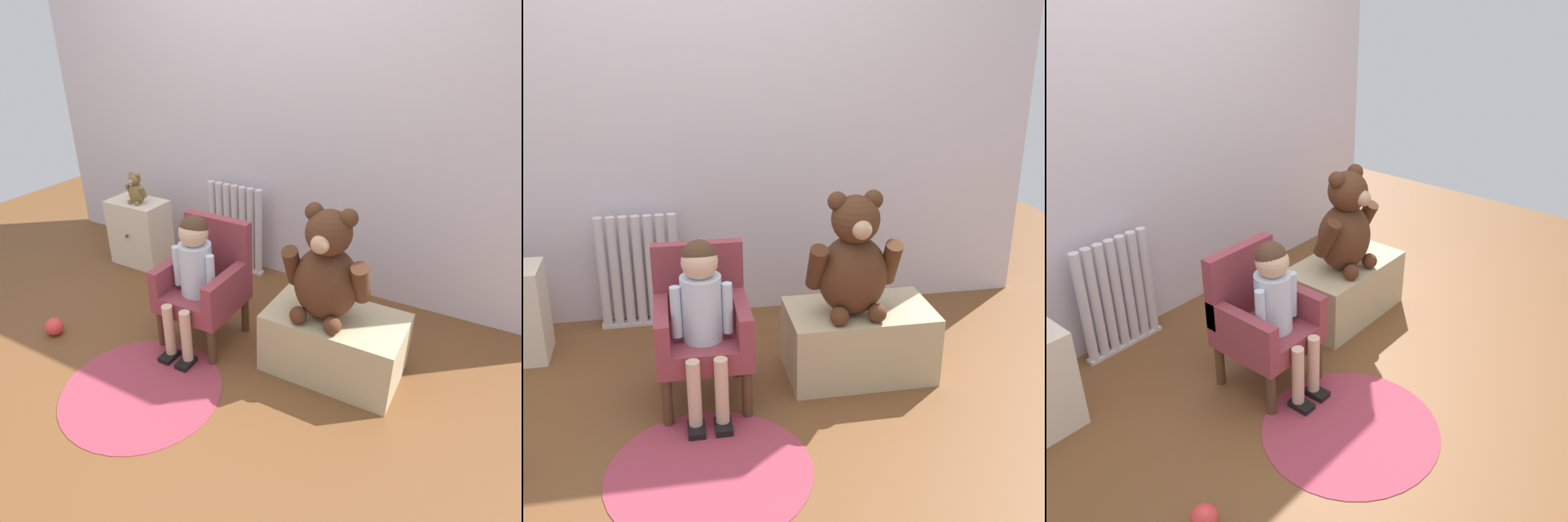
{
  "view_description": "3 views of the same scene",
  "coord_description": "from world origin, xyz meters",
  "views": [
    {
      "loc": [
        1.3,
        -1.34,
        1.61
      ],
      "look_at": [
        0.32,
        0.42,
        0.55
      ],
      "focal_mm": 32.0,
      "sensor_mm": 36.0,
      "label": 1
    },
    {
      "loc": [
        -0.12,
        -2.13,
        1.61
      ],
      "look_at": [
        0.35,
        0.39,
        0.62
      ],
      "focal_mm": 45.0,
      "sensor_mm": 36.0,
      "label": 2
    },
    {
      "loc": [
        -1.63,
        -1.22,
        1.81
      ],
      "look_at": [
        0.3,
        0.39,
        0.52
      ],
      "focal_mm": 40.0,
      "sensor_mm": 36.0,
      "label": 3
    }
  ],
  "objects": [
    {
      "name": "ground_plane",
      "position": [
        0.0,
        0.0,
        0.0
      ],
      "size": [
        6.0,
        6.0,
        0.0
      ],
      "primitive_type": "plane",
      "color": "brown"
    },
    {
      "name": "back_wall",
      "position": [
        0.0,
        1.28,
        1.2
      ],
      "size": [
        3.8,
        0.05,
        2.4
      ],
      "primitive_type": "cube",
      "color": "silver",
      "rests_on": "ground_plane"
    },
    {
      "name": "radiator",
      "position": [
        -0.29,
        1.16,
        0.31
      ],
      "size": [
        0.43,
        0.05,
        0.62
      ],
      "color": "silver",
      "rests_on": "ground_plane"
    },
    {
      "name": "small_dresser",
      "position": [
        -0.94,
        0.9,
        0.24
      ],
      "size": [
        0.4,
        0.27,
        0.47
      ],
      "color": "beige",
      "rests_on": "ground_plane"
    },
    {
      "name": "child_armchair",
      "position": [
        -0.01,
        0.41,
        0.34
      ],
      "size": [
        0.39,
        0.4,
        0.67
      ],
      "color": "brown",
      "rests_on": "ground_plane"
    },
    {
      "name": "child_figure",
      "position": [
        -0.01,
        0.3,
        0.49
      ],
      "size": [
        0.25,
        0.35,
        0.75
      ],
      "color": "silver",
      "rests_on": "ground_plane"
    },
    {
      "name": "low_bench",
      "position": [
        0.71,
        0.47,
        0.16
      ],
      "size": [
        0.67,
        0.39,
        0.33
      ],
      "primitive_type": "cube",
      "color": "tan",
      "rests_on": "ground_plane"
    },
    {
      "name": "large_teddy_bear",
      "position": [
        0.66,
        0.43,
        0.58
      ],
      "size": [
        0.41,
        0.29,
        0.57
      ],
      "color": "#4C2A18",
      "rests_on": "low_bench"
    },
    {
      "name": "small_teddy_bear",
      "position": [
        -0.9,
        0.88,
        0.57
      ],
      "size": [
        0.16,
        0.11,
        0.21
      ],
      "color": "brown",
      "rests_on": "small_dresser"
    },
    {
      "name": "floor_rug",
      "position": [
        -0.03,
        -0.13,
        0.0
      ],
      "size": [
        0.78,
        0.78,
        0.01
      ],
      "primitive_type": "cylinder",
      "color": "#983445",
      "rests_on": "ground_plane"
    },
    {
      "name": "toy_ball",
      "position": [
        -0.78,
        -0.03,
        0.05
      ],
      "size": [
        0.1,
        0.1,
        0.1
      ],
      "primitive_type": "sphere",
      "color": "#E13939",
      "rests_on": "ground_plane"
    }
  ]
}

